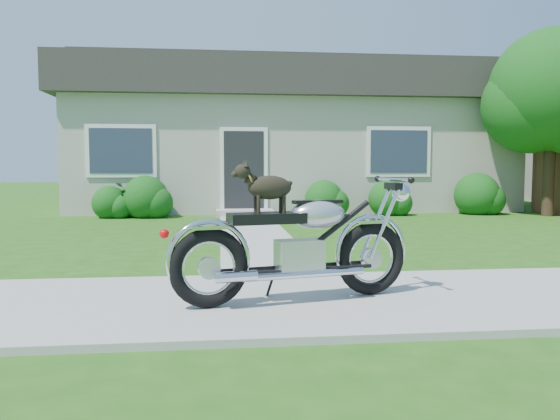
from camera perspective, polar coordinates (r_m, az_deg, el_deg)
The scene contains 9 objects.
ground at distance 5.35m, azimuth 17.18°, elevation -8.75°, with size 80.00×80.00×0.00m, color #235114.
sidewalk at distance 5.35m, azimuth 17.18°, elevation -8.54°, with size 24.00×2.20×0.04m, color #9E9B93.
walkway at distance 9.86m, azimuth -2.76°, elevation -2.43°, with size 1.20×8.00×0.03m, color #9E9B93.
house at distance 16.92m, azimuth 0.86°, elevation 7.75°, with size 12.60×7.03×4.50m.
tree_near at distance 15.03m, azimuth 27.08°, elevation 10.59°, with size 2.98×2.97×4.56m.
shrub_row at distance 13.49m, azimuth 3.62°, elevation 1.24°, with size 10.12×1.15×1.15m.
potted_plant_left at distance 13.51m, azimuth -15.32°, elevation 1.02°, with size 0.75×0.65×0.84m, color #155218.
potted_plant_right at distance 13.58m, azimuth 4.43°, elevation 0.97°, with size 0.41×0.41×0.74m, color #335F1A.
motorcycle_with_dog at distance 4.75m, azimuth 1.89°, elevation -3.34°, with size 2.20×0.79×1.19m.
Camera 1 is at (-2.09, -4.77, 1.21)m, focal length 35.00 mm.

